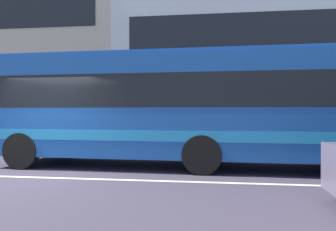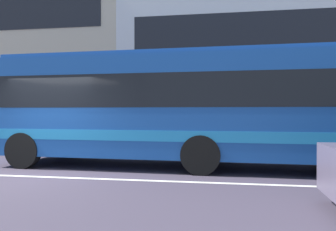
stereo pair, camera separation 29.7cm
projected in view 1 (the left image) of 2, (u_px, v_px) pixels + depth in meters
ground_plane at (29, 177)px, 8.49m from camera, size 160.00×160.00×0.00m
lane_centre_line at (29, 177)px, 8.49m from camera, size 60.00×0.16×0.01m
transit_bus at (183, 105)px, 10.10m from camera, size 10.75×3.00×3.21m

